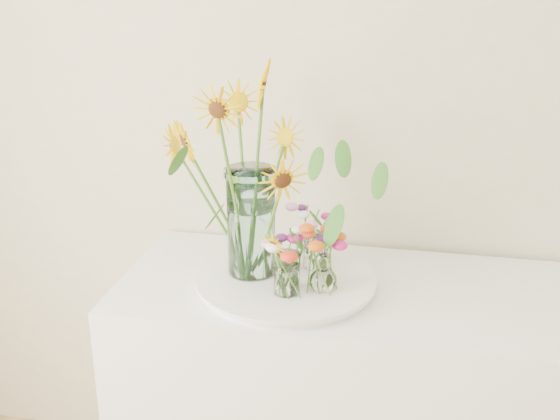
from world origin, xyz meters
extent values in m
cube|color=white|center=(-0.13, 1.93, 0.45)|extent=(1.40, 0.60, 0.90)
cylinder|color=white|center=(-0.33, 1.89, 0.91)|extent=(0.49, 0.49, 0.02)
cylinder|color=#A8DED9|center=(-0.44, 1.91, 1.09)|extent=(0.14, 0.14, 0.32)
cylinder|color=white|center=(-0.31, 1.80, 0.99)|extent=(0.10, 0.10, 0.12)
cylinder|color=white|center=(-0.27, 1.98, 0.98)|extent=(0.07, 0.07, 0.11)
camera|label=1|loc=(0.01, 0.10, 1.82)|focal=45.00mm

